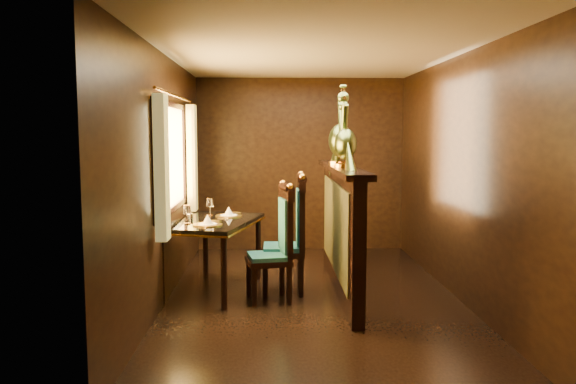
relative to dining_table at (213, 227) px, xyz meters
name	(u,v)px	position (x,y,z in m)	size (l,w,h in m)	color
ground	(313,298)	(1.05, -0.29, -0.71)	(5.00, 5.00, 0.00)	black
room_shell	(305,145)	(0.97, -0.27, 0.88)	(3.04, 5.04, 2.52)	black
partition	(340,225)	(1.37, 0.01, 0.01)	(0.26, 2.70, 1.36)	black
dining_table	(213,227)	(0.00, 0.00, 0.00)	(1.11, 1.48, 0.98)	black
chair_left	(279,239)	(0.70, -0.33, -0.07)	(0.51, 0.53, 1.22)	black
chair_right	(294,230)	(0.87, -0.05, -0.03)	(0.47, 0.52, 1.29)	black
peacock_left	(346,130)	(1.38, -0.31, 1.03)	(0.23, 0.63, 0.75)	#194B2F
peacock_right	(340,126)	(1.38, 0.12, 1.08)	(0.27, 0.71, 0.85)	#194B2F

